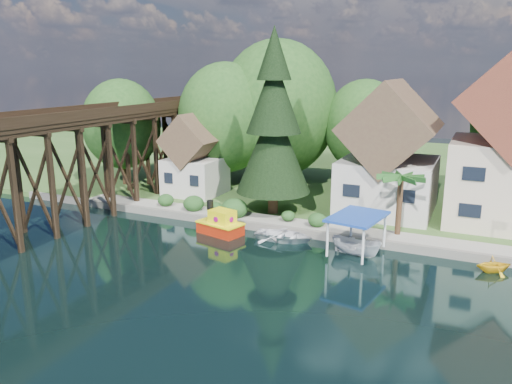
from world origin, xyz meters
TOP-DOWN VIEW (x-y plane):
  - ground at (0.00, 0.00)m, footprint 140.00×140.00m
  - bank at (0.00, 34.00)m, footprint 140.00×52.00m
  - seawall at (4.00, 8.00)m, footprint 60.00×0.40m
  - promenade at (6.00, 9.30)m, footprint 50.00×2.60m
  - trestle_bridge at (-16.00, 5.17)m, footprint 4.12×44.18m
  - house_left at (7.00, 16.00)m, footprint 7.64×8.64m
  - house_center at (16.00, 16.50)m, footprint 8.65×9.18m
  - shed at (-11.00, 14.50)m, footprint 5.09×5.40m
  - bg_trees at (1.00, 21.25)m, footprint 49.90×13.30m
  - shrubs at (-4.60, 9.26)m, footprint 15.76×2.47m
  - conifer at (-1.60, 11.51)m, footprint 6.16×6.16m
  - palm_tree at (8.93, 9.99)m, footprint 3.78×3.78m
  - tugboat at (-3.65, 6.03)m, footprint 3.89×2.74m
  - boat_white_a at (1.30, 6.70)m, footprint 4.49×3.31m
  - boat_canopy at (6.88, 5.89)m, footprint 3.73×4.85m
  - boat_yellow at (15.37, 6.64)m, footprint 2.88×2.77m

SIDE VIEW (x-z plane):
  - ground at x=0.00m, z-range 0.00..0.00m
  - bank at x=0.00m, z-range 0.00..0.50m
  - seawall at x=4.00m, z-range 0.00..0.62m
  - boat_white_a at x=1.30m, z-range 0.00..0.90m
  - promenade at x=6.00m, z-range 0.50..0.56m
  - boat_yellow at x=15.37m, z-range 0.00..1.17m
  - tugboat at x=-3.65m, z-range -0.51..2.04m
  - boat_canopy at x=6.88m, z-range -0.20..2.63m
  - shrubs at x=-4.60m, z-range 0.38..2.08m
  - shed at x=-11.00m, z-range -0.10..7.75m
  - palm_tree at x=8.93m, z-range 2.27..7.03m
  - house_left at x=7.00m, z-range -0.37..10.65m
  - trestle_bridge at x=-16.00m, z-range 0.70..10.00m
  - house_center at x=16.00m, z-range -0.53..13.36m
  - bg_trees at x=1.00m, z-range 2.00..12.57m
  - conifer at x=-1.60m, z-range 0.22..15.39m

